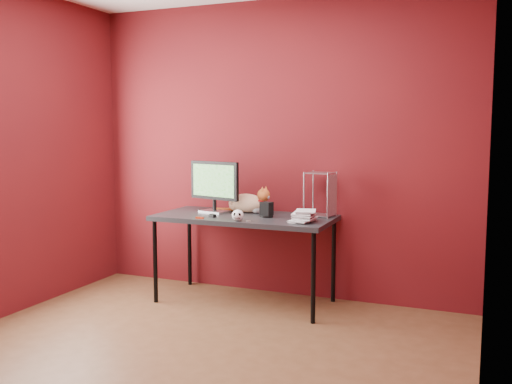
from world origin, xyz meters
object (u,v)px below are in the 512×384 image
at_px(desk, 244,221).
at_px(book_stack, 295,155).
at_px(skull_mug, 238,215).
at_px(monitor, 214,184).
at_px(speaker, 267,210).
at_px(cat, 247,203).

height_order(desk, book_stack, book_stack).
relative_size(skull_mug, book_stack, 0.09).
height_order(desk, monitor, monitor).
bearing_deg(book_stack, speaker, 159.25).
distance_m(monitor, cat, 0.33).
bearing_deg(skull_mug, monitor, 122.06).
relative_size(monitor, cat, 0.98).
xyz_separation_m(desk, cat, (-0.05, 0.18, 0.13)).
xyz_separation_m(desk, skull_mug, (0.07, -0.29, 0.10)).
bearing_deg(cat, book_stack, -17.44).
bearing_deg(cat, desk, -62.75).
relative_size(cat, speaker, 4.12).
height_order(desk, skull_mug, skull_mug).
bearing_deg(cat, speaker, -25.18).
bearing_deg(monitor, book_stack, 1.90).
bearing_deg(desk, speaker, -2.36).
distance_m(desk, book_stack, 0.76).
xyz_separation_m(desk, speaker, (0.20, -0.01, 0.11)).
relative_size(desk, cat, 2.89).
relative_size(monitor, speaker, 4.04).
xyz_separation_m(skull_mug, book_stack, (0.42, 0.17, 0.48)).
xyz_separation_m(desk, book_stack, (0.49, -0.12, 0.57)).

